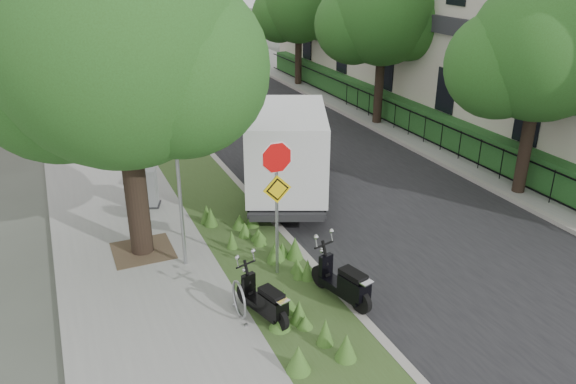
% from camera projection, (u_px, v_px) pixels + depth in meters
% --- Properties ---
extents(ground, '(120.00, 120.00, 0.00)m').
position_uv_depth(ground, '(345.00, 277.00, 12.66)').
color(ground, '#4C5147').
rests_on(ground, ground).
extents(sidewalk_near, '(3.50, 60.00, 0.12)m').
position_uv_depth(sidewalk_near, '(99.00, 160.00, 19.51)').
color(sidewalk_near, gray).
rests_on(sidewalk_near, ground).
extents(verge, '(2.00, 60.00, 0.12)m').
position_uv_depth(verge, '(177.00, 150.00, 20.51)').
color(verge, '#374C20').
rests_on(verge, ground).
extents(kerb_near, '(0.20, 60.00, 0.13)m').
position_uv_depth(kerb_near, '(203.00, 146.00, 20.87)').
color(kerb_near, '#9E9991').
rests_on(kerb_near, ground).
extents(road, '(7.00, 60.00, 0.01)m').
position_uv_depth(road, '(290.00, 136.00, 22.17)').
color(road, black).
rests_on(road, ground).
extents(kerb_far, '(0.20, 60.00, 0.13)m').
position_uv_depth(kerb_far, '(366.00, 125.00, 23.42)').
color(kerb_far, '#9E9991').
rests_on(kerb_far, ground).
extents(footpath_far, '(3.20, 60.00, 0.12)m').
position_uv_depth(footpath_far, '(401.00, 120.00, 24.05)').
color(footpath_far, gray).
rests_on(footpath_far, ground).
extents(street_tree_main, '(6.21, 5.54, 7.66)m').
position_uv_depth(street_tree_main, '(115.00, 53.00, 11.67)').
color(street_tree_main, black).
rests_on(street_tree_main, ground).
extents(bare_post, '(0.08, 0.08, 4.00)m').
position_uv_depth(bare_post, '(179.00, 184.00, 12.17)').
color(bare_post, '#A5A8AD').
rests_on(bare_post, ground).
extents(bike_hoop, '(0.06, 0.78, 0.77)m').
position_uv_depth(bike_hoop, '(239.00, 300.00, 10.97)').
color(bike_hoop, '#A5A8AD').
rests_on(bike_hoop, ground).
extents(sign_assembly, '(0.94, 0.08, 3.22)m').
position_uv_depth(sign_assembly, '(277.00, 182.00, 11.72)').
color(sign_assembly, '#A5A8AD').
rests_on(sign_assembly, ground).
extents(fence_far, '(0.04, 24.00, 1.00)m').
position_uv_depth(fence_far, '(382.00, 109.00, 23.44)').
color(fence_far, black).
rests_on(fence_far, ground).
extents(hedge_far, '(1.00, 24.00, 1.10)m').
position_uv_depth(hedge_far, '(396.00, 107.00, 23.69)').
color(hedge_far, '#1E3F16').
rests_on(hedge_far, footpath_far).
extents(terrace_houses, '(7.40, 26.40, 8.20)m').
position_uv_depth(terrace_houses, '(474.00, 17.00, 23.62)').
color(terrace_houses, beige).
rests_on(terrace_houses, ground).
extents(far_tree_a, '(4.60, 4.10, 6.22)m').
position_uv_depth(far_tree_a, '(539.00, 56.00, 15.27)').
color(far_tree_a, black).
rests_on(far_tree_a, ground).
extents(far_tree_b, '(4.83, 4.31, 6.56)m').
position_uv_depth(far_tree_b, '(381.00, 17.00, 21.91)').
color(far_tree_b, black).
rests_on(far_tree_b, ground).
extents(far_tree_c, '(4.37, 3.89, 5.93)m').
position_uv_depth(far_tree_c, '(297.00, 9.00, 28.81)').
color(far_tree_c, black).
rests_on(far_tree_c, ground).
extents(scooter_near, '(0.62, 1.52, 0.74)m').
position_uv_depth(scooter_near, '(267.00, 304.00, 10.85)').
color(scooter_near, black).
rests_on(scooter_near, ground).
extents(scooter_far, '(0.64, 1.67, 0.81)m').
position_uv_depth(scooter_far, '(347.00, 287.00, 11.36)').
color(scooter_far, black).
rests_on(scooter_far, ground).
extents(box_truck, '(3.86, 5.56, 2.35)m').
position_uv_depth(box_truck, '(287.00, 148.00, 16.16)').
color(box_truck, '#262628').
rests_on(box_truck, ground).
extents(utility_cabinet, '(0.96, 0.79, 1.10)m').
position_uv_depth(utility_cabinet, '(144.00, 188.00, 15.69)').
color(utility_cabinet, '#262628').
rests_on(utility_cabinet, ground).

